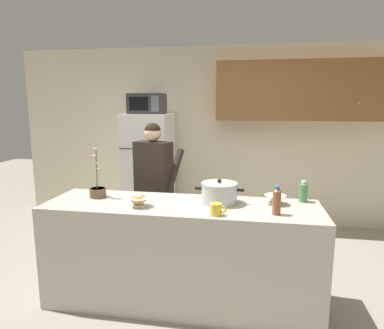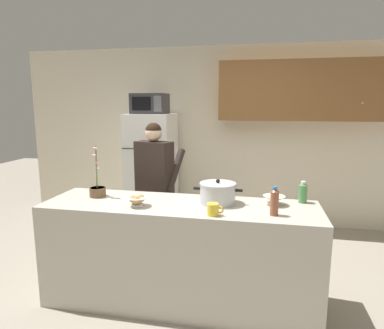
{
  "view_description": "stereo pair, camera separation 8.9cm",
  "coord_description": "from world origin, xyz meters",
  "views": [
    {
      "loc": [
        0.57,
        -2.73,
        1.77
      ],
      "look_at": [
        0.0,
        0.55,
        1.17
      ],
      "focal_mm": 31.34,
      "sensor_mm": 36.0,
      "label": 1
    },
    {
      "loc": [
        0.66,
        -2.72,
        1.77
      ],
      "look_at": [
        0.0,
        0.55,
        1.17
      ],
      "focal_mm": 31.34,
      "sensor_mm": 36.0,
      "label": 2
    }
  ],
  "objects": [
    {
      "name": "ground_plane",
      "position": [
        0.0,
        0.0,
        0.0
      ],
      "size": [
        14.0,
        14.0,
        0.0
      ],
      "primitive_type": "plane",
      "color": "#9E9384"
    },
    {
      "name": "back_wall_unit",
      "position": [
        0.29,
        2.24,
        1.46
      ],
      "size": [
        6.0,
        0.48,
        2.6
      ],
      "color": "beige",
      "rests_on": "ground"
    },
    {
      "name": "kitchen_island",
      "position": [
        0.0,
        0.0,
        0.46
      ],
      "size": [
        2.38,
        0.68,
        0.92
      ],
      "primitive_type": "cube",
      "color": "#BCB7A8",
      "rests_on": "ground"
    },
    {
      "name": "refrigerator",
      "position": [
        -0.86,
        1.85,
        0.82
      ],
      "size": [
        0.64,
        0.68,
        1.64
      ],
      "color": "white",
      "rests_on": "ground"
    },
    {
      "name": "microwave",
      "position": [
        -0.86,
        1.83,
        1.78
      ],
      "size": [
        0.48,
        0.37,
        0.28
      ],
      "color": "#2D2D30",
      "rests_on": "refrigerator"
    },
    {
      "name": "person_near_pot",
      "position": [
        -0.46,
        0.76,
        0.97
      ],
      "size": [
        0.56,
        0.51,
        1.58
      ],
      "color": "#33384C",
      "rests_on": "ground"
    },
    {
      "name": "cooking_pot",
      "position": [
        0.32,
        0.09,
        1.01
      ],
      "size": [
        0.43,
        0.32,
        0.22
      ],
      "color": "silver",
      "rests_on": "kitchen_island"
    },
    {
      "name": "coffee_mug",
      "position": [
        0.33,
        -0.24,
        0.97
      ],
      "size": [
        0.13,
        0.09,
        0.1
      ],
      "color": "yellow",
      "rests_on": "kitchen_island"
    },
    {
      "name": "bread_bowl",
      "position": [
        -0.33,
        -0.14,
        0.97
      ],
      "size": [
        0.18,
        0.18,
        0.1
      ],
      "color": "white",
      "rests_on": "kitchen_island"
    },
    {
      "name": "empty_bowl",
      "position": [
        0.8,
        0.13,
        0.97
      ],
      "size": [
        0.19,
        0.19,
        0.08
      ],
      "color": "beige",
      "rests_on": "kitchen_island"
    },
    {
      "name": "bottle_near_edge",
      "position": [
        1.05,
        0.25,
        1.01
      ],
      "size": [
        0.07,
        0.07,
        0.19
      ],
      "color": "#4C8C4C",
      "rests_on": "kitchen_island"
    },
    {
      "name": "bottle_mid_counter",
      "position": [
        0.79,
        -0.15,
        1.03
      ],
      "size": [
        0.06,
        0.06,
        0.23
      ],
      "color": "brown",
      "rests_on": "kitchen_island"
    },
    {
      "name": "potted_orchid",
      "position": [
        -0.81,
        0.08,
        0.99
      ],
      "size": [
        0.15,
        0.15,
        0.48
      ],
      "color": "brown",
      "rests_on": "kitchen_island"
    }
  ]
}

